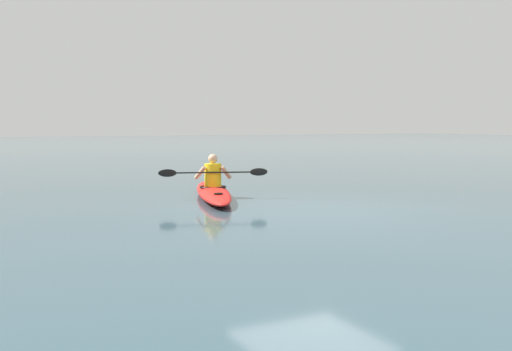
% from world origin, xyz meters
% --- Properties ---
extents(ground_plane, '(160.00, 160.00, 0.00)m').
position_xyz_m(ground_plane, '(0.00, 0.00, 0.00)').
color(ground_plane, '#334C56').
extents(kayak, '(2.07, 4.36, 0.26)m').
position_xyz_m(kayak, '(0.77, -2.86, 0.13)').
color(kayak, red).
rests_on(kayak, ground).
extents(kayaker, '(2.30, 0.83, 0.72)m').
position_xyz_m(kayaker, '(0.77, -2.86, 0.56)').
color(kayaker, yellow).
rests_on(kayaker, kayak).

